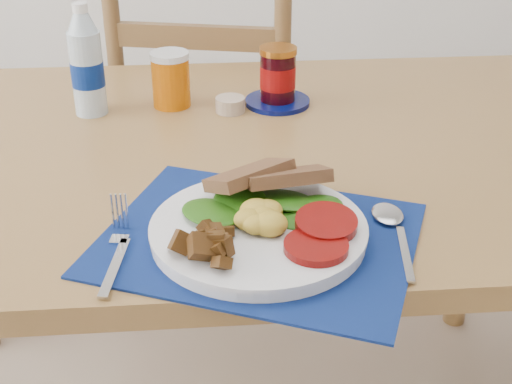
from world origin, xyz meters
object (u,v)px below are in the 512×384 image
breakfast_plate (254,227)px  juice_glass (171,81)px  chair_far (210,86)px  jam_on_saucer (278,79)px  water_bottle (87,66)px

breakfast_plate → juice_glass: size_ratio=2.87×
chair_far → breakfast_plate: size_ratio=4.26×
breakfast_plate → juice_glass: bearing=79.3°
juice_glass → jam_on_saucer: size_ratio=0.79×
chair_far → jam_on_saucer: bearing=118.7°
chair_far → breakfast_plate: bearing=105.3°
chair_far → water_bottle: 0.57m
chair_far → juice_glass: bearing=92.3°
chair_far → breakfast_plate: chair_far is taller
water_bottle → juice_glass: bearing=9.5°
juice_glass → jam_on_saucer: bearing=-2.7°
chair_far → water_bottle: chair_far is taller
chair_far → jam_on_saucer: chair_far is taller
breakfast_plate → juice_glass: juice_glass is taller
jam_on_saucer → juice_glass: bearing=177.3°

